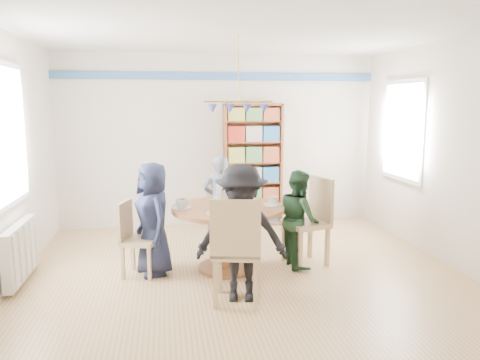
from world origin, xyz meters
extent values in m
plane|color=tan|center=(0.00, 0.00, 0.00)|extent=(5.00, 5.00, 0.00)
plane|color=white|center=(0.00, 0.00, 2.70)|extent=(5.00, 5.00, 0.00)
plane|color=silver|center=(0.00, 2.50, 1.35)|extent=(5.00, 0.00, 5.00)
plane|color=silver|center=(0.00, -2.50, 1.35)|extent=(5.00, 0.00, 5.00)
plane|color=silver|center=(2.50, 0.00, 1.35)|extent=(0.00, 5.00, 5.00)
cube|color=#355E92|center=(0.00, 2.48, 2.35)|extent=(5.00, 0.02, 0.12)
cube|color=white|center=(-2.48, 0.30, 1.60)|extent=(0.03, 1.32, 1.52)
cube|color=white|center=(-2.46, 0.30, 1.60)|extent=(0.01, 1.20, 1.40)
cube|color=white|center=(2.48, 1.30, 1.55)|extent=(0.03, 1.12, 1.42)
cube|color=white|center=(2.46, 1.30, 1.55)|extent=(0.01, 1.00, 1.30)
cylinder|color=gold|center=(0.00, 0.50, 2.33)|extent=(0.01, 0.01, 0.75)
cylinder|color=gold|center=(0.00, 0.50, 1.95)|extent=(0.80, 0.02, 0.02)
cone|color=#3C47A8|center=(-0.30, 0.50, 1.87)|extent=(0.11, 0.11, 0.10)
cone|color=#3C47A8|center=(-0.10, 0.50, 1.87)|extent=(0.11, 0.11, 0.10)
cone|color=#3C47A8|center=(0.10, 0.50, 1.87)|extent=(0.11, 0.11, 0.10)
cone|color=#3C47A8|center=(0.30, 0.50, 1.87)|extent=(0.11, 0.11, 0.10)
cube|color=silver|center=(-2.42, 0.30, 0.35)|extent=(0.10, 1.00, 0.60)
cube|color=silver|center=(-2.36, -0.10, 0.35)|extent=(0.02, 0.06, 0.56)
cube|color=silver|center=(-2.36, 0.10, 0.35)|extent=(0.02, 0.06, 0.56)
cube|color=silver|center=(-2.36, 0.30, 0.35)|extent=(0.02, 0.06, 0.56)
cube|color=silver|center=(-2.36, 0.50, 0.35)|extent=(0.02, 0.06, 0.56)
cube|color=silver|center=(-2.36, 0.70, 0.35)|extent=(0.02, 0.06, 0.56)
cylinder|color=brown|center=(-0.15, 0.35, 0.72)|extent=(1.30, 1.30, 0.05)
cylinder|color=brown|center=(-0.15, 0.35, 0.35)|extent=(0.16, 0.16, 0.70)
cylinder|color=brown|center=(-0.15, 0.35, 0.02)|extent=(0.70, 0.70, 0.04)
cube|color=#DAB486|center=(-1.15, 0.30, 0.40)|extent=(0.47, 0.47, 0.04)
cube|color=#DAB486|center=(-1.31, 0.35, 0.63)|extent=(0.15, 0.37, 0.45)
cube|color=#DAB486|center=(-1.05, 0.11, 0.19)|extent=(0.04, 0.04, 0.39)
cube|color=#DAB486|center=(-0.96, 0.40, 0.19)|extent=(0.04, 0.04, 0.39)
cube|color=#DAB486|center=(-1.34, 0.20, 0.19)|extent=(0.04, 0.04, 0.39)
cube|color=#DAB486|center=(-1.25, 0.49, 0.19)|extent=(0.04, 0.04, 0.39)
cube|color=#DAB486|center=(0.80, 0.38, 0.50)|extent=(0.57, 0.57, 0.06)
cube|color=#DAB486|center=(1.00, 0.44, 0.78)|extent=(0.17, 0.46, 0.55)
cube|color=#DAB486|center=(0.57, 0.51, 0.24)|extent=(0.05, 0.05, 0.48)
cube|color=#DAB486|center=(0.67, 0.15, 0.24)|extent=(0.05, 0.05, 0.48)
cube|color=#DAB486|center=(0.93, 0.61, 0.24)|extent=(0.05, 0.05, 0.48)
cube|color=#DAB486|center=(1.03, 0.25, 0.24)|extent=(0.05, 0.05, 0.48)
cube|color=#DAB486|center=(-0.12, 1.29, 0.40)|extent=(0.38, 0.38, 0.04)
cube|color=#DAB486|center=(-0.11, 1.45, 0.62)|extent=(0.37, 0.05, 0.44)
cube|color=#DAB486|center=(-0.27, 1.14, 0.19)|extent=(0.04, 0.04, 0.38)
cube|color=#DAB486|center=(0.03, 1.13, 0.19)|extent=(0.04, 0.04, 0.38)
cube|color=#DAB486|center=(-0.26, 1.44, 0.19)|extent=(0.04, 0.04, 0.38)
cube|color=#DAB486|center=(0.04, 1.43, 0.19)|extent=(0.04, 0.04, 0.38)
cube|color=#DAB486|center=(-0.19, -0.56, 0.50)|extent=(0.56, 0.56, 0.06)
cube|color=#DAB486|center=(-0.23, -0.77, 0.78)|extent=(0.47, 0.15, 0.56)
cube|color=#DAB486|center=(0.04, -0.42, 0.24)|extent=(0.05, 0.05, 0.48)
cube|color=#DAB486|center=(-0.33, -0.33, 0.24)|extent=(0.05, 0.05, 0.48)
cube|color=#DAB486|center=(-0.04, -0.79, 0.24)|extent=(0.05, 0.05, 0.48)
cube|color=#DAB486|center=(-0.41, -0.70, 0.24)|extent=(0.05, 0.05, 0.48)
imported|color=#181D35|center=(-1.00, 0.35, 0.64)|extent=(0.60, 0.73, 1.28)
imported|color=#1B3620|center=(0.70, 0.35, 0.58)|extent=(0.47, 0.59, 1.16)
imported|color=gray|center=(-0.14, 1.29, 0.62)|extent=(0.45, 0.30, 1.24)
imported|color=black|center=(-0.14, -0.54, 0.68)|extent=(0.94, 0.63, 1.36)
cube|color=brown|center=(0.08, 2.34, 0.97)|extent=(0.04, 0.28, 1.93)
cube|color=brown|center=(0.96, 2.34, 0.97)|extent=(0.04, 0.28, 1.93)
cube|color=brown|center=(0.52, 2.34, 1.91)|extent=(0.92, 0.28, 0.04)
cube|color=brown|center=(0.52, 2.34, 0.03)|extent=(0.92, 0.28, 0.06)
cube|color=brown|center=(0.52, 2.47, 0.97)|extent=(0.92, 0.02, 1.93)
cube|color=brown|center=(0.52, 2.34, 0.37)|extent=(0.86, 0.26, 0.02)
cube|color=brown|center=(0.52, 2.34, 0.69)|extent=(0.86, 0.26, 0.02)
cube|color=brown|center=(0.52, 2.34, 1.01)|extent=(0.86, 0.26, 0.02)
cube|color=brown|center=(0.52, 2.34, 1.33)|extent=(0.86, 0.26, 0.02)
cube|color=brown|center=(0.52, 2.34, 1.66)|extent=(0.86, 0.26, 0.02)
cube|color=#A22619|center=(0.24, 2.32, 0.17)|extent=(0.25, 0.20, 0.24)
cube|color=beige|center=(0.52, 2.32, 0.17)|extent=(0.25, 0.20, 0.24)
cube|color=#296399|center=(0.80, 2.32, 0.17)|extent=(0.25, 0.20, 0.24)
cube|color=#B1AD47|center=(0.24, 2.32, 0.50)|extent=(0.25, 0.20, 0.24)
cube|color=#538047|center=(0.52, 2.32, 0.50)|extent=(0.25, 0.20, 0.24)
cube|color=#974429|center=(0.80, 2.32, 0.50)|extent=(0.25, 0.20, 0.24)
cube|color=#A22619|center=(0.24, 2.32, 0.82)|extent=(0.25, 0.20, 0.24)
cube|color=beige|center=(0.52, 2.32, 0.82)|extent=(0.25, 0.20, 0.24)
cube|color=#296399|center=(0.80, 2.32, 0.82)|extent=(0.25, 0.20, 0.24)
cube|color=#B1AD47|center=(0.24, 2.32, 1.14)|extent=(0.25, 0.20, 0.24)
cube|color=#538047|center=(0.52, 2.32, 1.14)|extent=(0.25, 0.20, 0.24)
cube|color=#974429|center=(0.80, 2.32, 1.14)|extent=(0.25, 0.20, 0.24)
cube|color=#A22619|center=(0.24, 2.32, 1.46)|extent=(0.25, 0.20, 0.24)
cube|color=beige|center=(0.52, 2.32, 1.46)|extent=(0.25, 0.20, 0.24)
cube|color=#296399|center=(0.80, 2.32, 1.46)|extent=(0.25, 0.20, 0.24)
cube|color=#B1AD47|center=(0.24, 2.32, 1.77)|extent=(0.25, 0.20, 0.20)
cube|color=#538047|center=(0.52, 2.32, 1.77)|extent=(0.25, 0.20, 0.20)
cube|color=#974429|center=(0.80, 2.32, 1.77)|extent=(0.25, 0.20, 0.20)
cylinder|color=white|center=(-0.20, 0.44, 0.88)|extent=(0.13, 0.13, 0.27)
sphere|color=white|center=(-0.20, 0.44, 1.02)|extent=(0.10, 0.10, 0.10)
cylinder|color=silver|center=(-0.02, 0.48, 0.90)|extent=(0.08, 0.08, 0.31)
cylinder|color=#3C47A8|center=(-0.02, 0.48, 1.07)|extent=(0.03, 0.03, 0.03)
cylinder|color=white|center=(-0.09, 0.66, 0.76)|extent=(0.33, 0.33, 0.01)
cylinder|color=maroon|center=(-0.09, 0.66, 0.81)|extent=(0.27, 0.27, 0.10)
cylinder|color=white|center=(-0.26, 0.02, 0.76)|extent=(0.33, 0.33, 0.01)
cylinder|color=maroon|center=(-0.26, 0.02, 0.81)|extent=(0.27, 0.27, 0.10)
cylinder|color=white|center=(-0.68, 0.35, 0.76)|extent=(0.22, 0.22, 0.01)
imported|color=white|center=(-0.68, 0.35, 0.80)|extent=(0.14, 0.14, 0.11)
cylinder|color=white|center=(0.38, 0.35, 0.76)|extent=(0.22, 0.22, 0.01)
imported|color=white|center=(0.38, 0.35, 0.80)|extent=(0.11, 0.11, 0.10)
cylinder|color=white|center=(-0.15, 0.88, 0.76)|extent=(0.22, 0.22, 0.01)
imported|color=white|center=(-0.15, 0.88, 0.80)|extent=(0.14, 0.14, 0.11)
cylinder|color=white|center=(-0.15, -0.18, 0.76)|extent=(0.22, 0.22, 0.01)
imported|color=white|center=(-0.15, -0.18, 0.80)|extent=(0.11, 0.11, 0.10)
camera|label=1|loc=(-0.85, -4.88, 1.91)|focal=35.00mm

